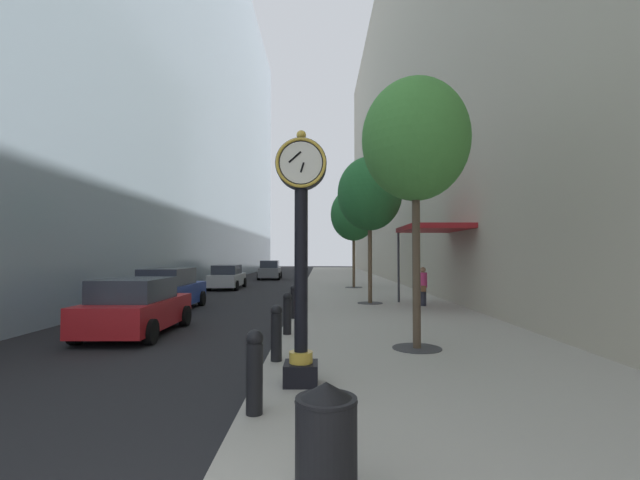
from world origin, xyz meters
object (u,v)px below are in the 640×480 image
at_px(bollard_third, 288,312).
at_px(street_tree_mid_far, 355,215).
at_px(street_tree_mid_near, 371,194).
at_px(pedestrian_walking, 424,285).
at_px(car_red_mid, 137,307).
at_px(trash_bin, 327,444).
at_px(bollard_nearest, 256,370).
at_px(car_blue_trailing, 170,290).
at_px(bollard_sixth, 302,288).
at_px(street_clock, 302,244).
at_px(street_tree_near, 416,141).
at_px(bollard_second, 277,331).
at_px(car_silver_far, 228,277).
at_px(bollard_fourth, 295,301).
at_px(car_grey_near, 271,270).
at_px(bollard_fifth, 299,293).

xyz_separation_m(bollard_third, street_tree_mid_far, (3.05, 16.26, 4.14)).
distance_m(street_tree_mid_near, pedestrian_walking, 4.55).
bearing_deg(car_red_mid, pedestrian_walking, 30.91).
xyz_separation_m(trash_bin, car_red_mid, (-5.24, 8.50, 0.10)).
bearing_deg(street_tree_mid_far, bollard_nearest, -97.93).
bearing_deg(car_blue_trailing, street_tree_mid_near, 9.55).
xyz_separation_m(bollard_nearest, bollard_third, (0.00, 5.67, 0.00)).
bearing_deg(pedestrian_walking, trash_bin, -106.61).
xyz_separation_m(bollard_sixth, car_blue_trailing, (-5.22, -2.64, 0.10)).
xyz_separation_m(street_clock, street_tree_mid_far, (2.49, 20.64, 2.43)).
height_order(street_tree_near, pedestrian_walking, street_tree_near).
relative_size(bollard_third, trash_bin, 1.06).
height_order(bollard_second, street_tree_near, street_tree_near).
height_order(bollard_sixth, car_silver_far, car_silver_far).
distance_m(bollard_second, bollard_third, 2.84).
distance_m(bollard_nearest, pedestrian_walking, 13.09).
height_order(bollard_fourth, bollard_sixth, same).
height_order(street_tree_near, car_grey_near, street_tree_near).
bearing_deg(street_clock, pedestrian_walking, 66.88).
bearing_deg(bollard_sixth, street_tree_near, -73.39).
distance_m(bollard_nearest, trash_bin, 2.32).
distance_m(bollard_nearest, bollard_third, 5.67).
relative_size(bollard_third, bollard_fifth, 1.00).
distance_m(bollard_nearest, car_blue_trailing, 12.67).
bearing_deg(bollard_third, street_tree_mid_far, 79.36).
height_order(bollard_third, car_red_mid, car_red_mid).
bearing_deg(car_silver_far, street_tree_mid_far, -4.46).
xyz_separation_m(bollard_sixth, street_tree_near, (3.05, -10.23, 4.14)).
relative_size(pedestrian_walking, car_grey_near, 0.36).
xyz_separation_m(bollard_nearest, bollard_fifth, (0.00, 11.35, 0.00)).
bearing_deg(street_tree_near, car_blue_trailing, 137.42).
bearing_deg(bollard_sixth, car_red_mid, -118.89).
bearing_deg(bollard_nearest, bollard_fifth, 90.00).
bearing_deg(trash_bin, car_silver_far, 104.05).
xyz_separation_m(street_tree_mid_far, trash_bin, (-2.13, -24.06, -4.18)).
bearing_deg(car_silver_far, car_grey_near, 82.20).
relative_size(bollard_second, bollard_sixth, 1.00).
xyz_separation_m(bollard_second, car_grey_near, (-3.74, 30.85, 0.11)).
xyz_separation_m(street_tree_mid_near, car_red_mid, (-7.37, -6.57, -4.14)).
distance_m(bollard_third, street_tree_mid_far, 17.05).
bearing_deg(car_blue_trailing, bollard_fifth, -2.21).
height_order(bollard_second, car_grey_near, car_grey_near).
xyz_separation_m(street_tree_mid_near, pedestrian_walking, (2.09, -0.91, -3.94)).
height_order(bollard_fifth, street_tree_near, street_tree_near).
relative_size(bollard_fifth, car_grey_near, 0.25).
xyz_separation_m(street_tree_near, street_tree_mid_far, (0.00, 17.98, -0.00)).
xyz_separation_m(bollard_fifth, street_tree_near, (3.05, -7.40, 4.14)).
bearing_deg(bollard_third, car_red_mid, 170.88).
bearing_deg(street_tree_near, bollard_third, 150.58).
relative_size(car_grey_near, car_silver_far, 0.97).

